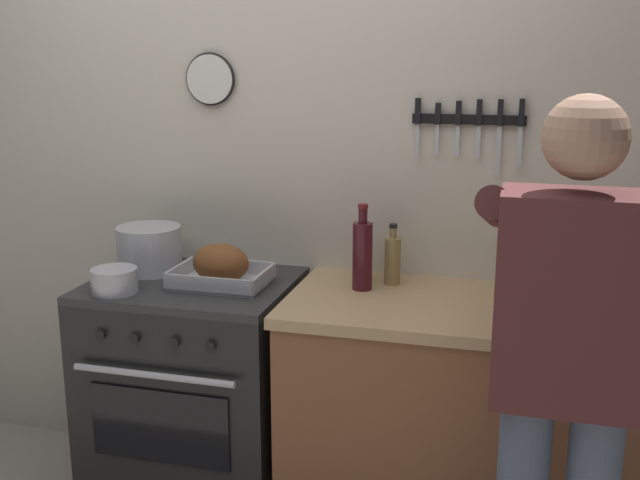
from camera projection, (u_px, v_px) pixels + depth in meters
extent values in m
cube|color=beige|center=(275.00, 166.00, 3.14)|extent=(6.00, 0.10, 2.60)
cube|color=black|center=(469.00, 119.00, 2.83)|extent=(0.41, 0.02, 0.04)
cube|color=silver|center=(417.00, 142.00, 2.89)|extent=(0.01, 0.00, 0.13)
cube|color=black|center=(418.00, 111.00, 2.86)|extent=(0.02, 0.02, 0.10)
cube|color=silver|center=(437.00, 140.00, 2.87)|extent=(0.01, 0.00, 0.11)
cube|color=black|center=(438.00, 114.00, 2.85)|extent=(0.02, 0.02, 0.08)
cube|color=silver|center=(457.00, 141.00, 2.85)|extent=(0.01, 0.00, 0.12)
cube|color=black|center=(458.00, 113.00, 2.83)|extent=(0.02, 0.02, 0.09)
cube|color=silver|center=(478.00, 142.00, 2.83)|extent=(0.02, 0.00, 0.12)
cube|color=black|center=(479.00, 112.00, 2.81)|extent=(0.02, 0.02, 0.09)
cube|color=silver|center=(498.00, 151.00, 2.82)|extent=(0.02, 0.00, 0.18)
cube|color=black|center=(500.00, 113.00, 2.79)|extent=(0.02, 0.02, 0.10)
cube|color=silver|center=(520.00, 148.00, 2.80)|extent=(0.02, 0.00, 0.15)
cube|color=black|center=(522.00, 113.00, 2.77)|extent=(0.02, 0.02, 0.10)
cylinder|color=white|center=(210.00, 79.00, 3.05)|extent=(0.19, 0.02, 0.19)
torus|color=black|center=(210.00, 79.00, 3.05)|extent=(0.21, 0.02, 0.21)
cube|color=brown|center=(571.00, 441.00, 2.71)|extent=(2.00, 0.62, 0.86)
cube|color=tan|center=(582.00, 319.00, 2.60)|extent=(2.03, 0.65, 0.04)
cube|color=black|center=(196.00, 394.00, 3.06)|extent=(0.76, 0.62, 0.87)
cube|color=black|center=(160.00, 427.00, 2.76)|extent=(0.53, 0.01, 0.28)
cube|color=#2D2D2D|center=(192.00, 285.00, 2.96)|extent=(0.76, 0.62, 0.03)
cylinder|color=black|center=(101.00, 335.00, 2.73)|extent=(0.04, 0.02, 0.04)
cylinder|color=black|center=(135.00, 338.00, 2.70)|extent=(0.04, 0.02, 0.04)
cylinder|color=black|center=(174.00, 343.00, 2.66)|extent=(0.04, 0.02, 0.04)
cylinder|color=black|center=(210.00, 346.00, 2.63)|extent=(0.04, 0.02, 0.04)
cylinder|color=silver|center=(153.00, 375.00, 2.69)|extent=(0.61, 0.02, 0.02)
cube|color=#4C2323|center=(572.00, 301.00, 1.96)|extent=(0.38, 0.22, 0.56)
sphere|color=#9E755B|center=(585.00, 137.00, 1.86)|extent=(0.21, 0.21, 0.21)
cylinder|color=#4C2323|center=(496.00, 209.00, 2.20)|extent=(0.09, 0.55, 0.22)
cube|color=#B7B7BC|center=(221.00, 283.00, 2.90)|extent=(0.34, 0.25, 0.01)
cube|color=#B7B7BC|center=(208.00, 284.00, 2.78)|extent=(0.34, 0.01, 0.05)
cube|color=#B7B7BC|center=(233.00, 266.00, 3.01)|extent=(0.34, 0.01, 0.05)
cube|color=#B7B7BC|center=(179.00, 272.00, 2.94)|extent=(0.01, 0.25, 0.05)
cube|color=#B7B7BC|center=(264.00, 278.00, 2.85)|extent=(0.01, 0.25, 0.05)
ellipsoid|color=brown|center=(221.00, 263.00, 2.89)|extent=(0.22, 0.16, 0.15)
cylinder|color=#B7B7BC|center=(149.00, 249.00, 3.07)|extent=(0.25, 0.25, 0.18)
cylinder|color=#B7B7BC|center=(114.00, 281.00, 2.81)|extent=(0.17, 0.17, 0.09)
cube|color=tan|center=(573.00, 313.00, 2.56)|extent=(0.36, 0.24, 0.02)
cylinder|color=#47141E|center=(362.00, 256.00, 2.83)|extent=(0.07, 0.07, 0.25)
cylinder|color=#47141E|center=(363.00, 216.00, 2.79)|extent=(0.03, 0.03, 0.05)
cylinder|color=maroon|center=(363.00, 206.00, 2.78)|extent=(0.04, 0.04, 0.01)
cylinder|color=black|center=(363.00, 259.00, 2.95)|extent=(0.06, 0.06, 0.17)
cylinder|color=black|center=(363.00, 233.00, 2.93)|extent=(0.03, 0.03, 0.04)
cylinder|color=#B21919|center=(363.00, 226.00, 2.92)|extent=(0.03, 0.03, 0.01)
cylinder|color=gold|center=(505.00, 270.00, 2.70)|extent=(0.07, 0.07, 0.22)
cylinder|color=gold|center=(507.00, 233.00, 2.67)|extent=(0.03, 0.03, 0.05)
cylinder|color=black|center=(507.00, 224.00, 2.66)|extent=(0.03, 0.03, 0.01)
cylinder|color=#338CCC|center=(639.00, 278.00, 2.71)|extent=(0.07, 0.07, 0.16)
cylinder|color=#997F4C|center=(393.00, 261.00, 2.90)|extent=(0.06, 0.06, 0.18)
cylinder|color=#997F4C|center=(393.00, 233.00, 2.88)|extent=(0.03, 0.03, 0.04)
cylinder|color=black|center=(393.00, 226.00, 2.87)|extent=(0.03, 0.03, 0.01)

